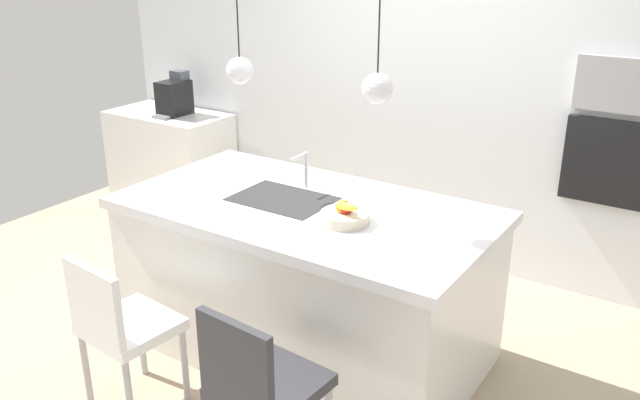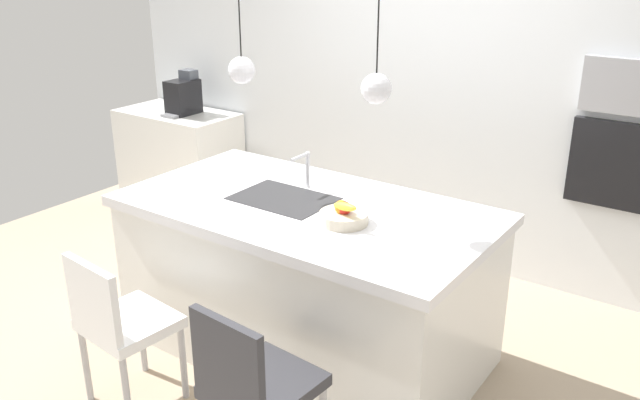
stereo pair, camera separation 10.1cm
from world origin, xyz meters
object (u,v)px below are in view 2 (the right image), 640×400
Objects in this scene: fruit_bowl at (344,215)px; microwave at (628,87)px; coffee_machine at (183,96)px; oven at (615,165)px; chair_middle at (253,384)px; chair_near at (119,321)px.

microwave is at bearing 60.18° from fruit_bowl.
coffee_machine is 3.59m from oven.
fruit_bowl is 1.93m from oven.
chair_middle is at bearing -108.13° from microwave.
fruit_bowl reaches higher than chair_middle.
chair_near is (-1.74, -2.56, -0.98)m from microwave.
chair_near is at bearing 179.62° from chair_middle.
chair_near is (-0.78, -0.88, -0.47)m from fruit_bowl.
coffee_machine is 0.43× the size of chair_near.
fruit_bowl is 0.68× the size of coffee_machine.
oven is 3.14m from chair_near.
fruit_bowl is at bearing 97.75° from chair_middle.
oven is at bearing 55.76° from chair_near.
coffee_machine is 3.59m from chair_middle.
microwave is 0.50m from oven.
chair_near is at bearing -51.01° from coffee_machine.
oven is 0.64× the size of chair_near.
chair_near is at bearing -124.24° from microwave.
oven is (3.58, 0.30, -0.05)m from coffee_machine.
coffee_machine is 0.68× the size of oven.
fruit_bowl is 1.01m from chair_middle.
fruit_bowl is 1.27m from chair_near.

